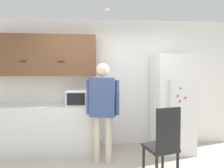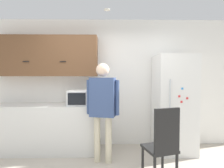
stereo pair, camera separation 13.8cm
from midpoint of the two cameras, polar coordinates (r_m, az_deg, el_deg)
back_wall at (r=3.80m, az=-1.33°, el=0.41°), size 6.00×0.06×2.70m
counter at (r=3.79m, az=-19.89°, el=-13.27°), size 2.05×0.63×0.93m
upper_cabinets at (r=3.83m, az=-19.43°, el=8.53°), size 2.05×0.33×0.82m
microwave at (r=3.44m, az=-9.06°, el=-4.44°), size 0.47×0.39×0.28m
person at (r=3.01m, az=-1.73°, el=-5.97°), size 0.56×0.31×1.71m
refrigerator at (r=3.71m, az=20.47°, el=-5.99°), size 0.72×0.71×1.90m
chair at (r=2.68m, az=17.75°, el=-17.72°), size 0.50×0.50×1.06m
ceiling_light at (r=3.39m, az=-0.35°, el=23.11°), size 0.11×0.11×0.01m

